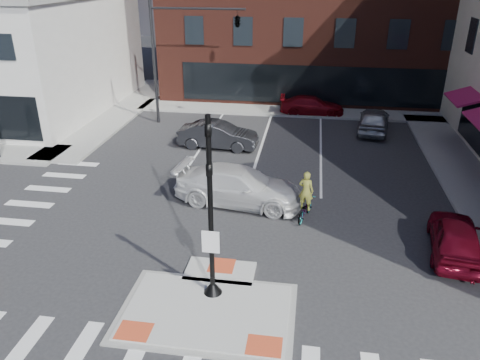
% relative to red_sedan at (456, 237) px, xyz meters
% --- Properties ---
extents(ground, '(120.00, 120.00, 0.00)m').
position_rel_red_sedan_xyz_m(ground, '(-8.33, -4.16, -0.72)').
color(ground, '#28282B').
rests_on(ground, ground).
extents(refuge_island, '(5.40, 4.65, 0.13)m').
position_rel_red_sedan_xyz_m(refuge_island, '(-8.33, -4.42, -0.67)').
color(refuge_island, gray).
rests_on(refuge_island, ground).
extents(sidewalk_nw, '(23.50, 20.50, 0.15)m').
position_rel_red_sedan_xyz_m(sidewalk_nw, '(-25.09, 11.13, -0.64)').
color(sidewalk_nw, gray).
rests_on(sidewalk_nw, ground).
extents(sidewalk_e, '(3.00, 24.00, 0.15)m').
position_rel_red_sedan_xyz_m(sidewalk_e, '(2.47, 5.84, -0.64)').
color(sidewalk_e, gray).
rests_on(sidewalk_e, ground).
extents(sidewalk_n, '(26.00, 3.00, 0.15)m').
position_rel_red_sedan_xyz_m(sidewalk_n, '(-5.33, 17.84, -0.64)').
color(sidewalk_n, gray).
rests_on(sidewalk_n, ground).
extents(building_far_left, '(10.00, 12.00, 10.00)m').
position_rel_red_sedan_xyz_m(building_far_left, '(-12.33, 47.84, 4.28)').
color(building_far_left, slate).
rests_on(building_far_left, ground).
extents(signal_pole, '(0.60, 0.60, 5.98)m').
position_rel_red_sedan_xyz_m(signal_pole, '(-8.33, -3.76, 1.64)').
color(signal_pole, black).
rests_on(signal_pole, refuge_island).
extents(mast_arm_signal, '(6.10, 2.24, 8.00)m').
position_rel_red_sedan_xyz_m(mast_arm_signal, '(-11.80, 13.84, 5.49)').
color(mast_arm_signal, black).
rests_on(mast_arm_signal, ground).
extents(red_sedan, '(2.31, 4.42, 1.43)m').
position_rel_red_sedan_xyz_m(red_sedan, '(0.00, 0.00, 0.00)').
color(red_sedan, maroon).
rests_on(red_sedan, ground).
extents(white_pickup, '(5.99, 3.05, 1.67)m').
position_rel_red_sedan_xyz_m(white_pickup, '(-8.50, 2.84, 0.12)').
color(white_pickup, silver).
rests_on(white_pickup, ground).
extents(bg_car_dark, '(4.72, 1.88, 1.53)m').
position_rel_red_sedan_xyz_m(bg_car_dark, '(-10.83, 9.68, 0.05)').
color(bg_car_dark, '#25262A').
rests_on(bg_car_dark, ground).
extents(bg_car_silver, '(2.53, 4.83, 1.57)m').
position_rel_red_sedan_xyz_m(bg_car_silver, '(-1.50, 14.09, 0.07)').
color(bg_car_silver, '#A9ACB0').
rests_on(bg_car_silver, ground).
extents(bg_car_red, '(4.59, 1.95, 1.32)m').
position_rel_red_sedan_xyz_m(bg_car_red, '(-5.50, 17.34, -0.06)').
color(bg_car_red, maroon).
rests_on(bg_car_red, ground).
extents(cyclist, '(1.04, 1.81, 2.17)m').
position_rel_red_sedan_xyz_m(cyclist, '(-5.54, 1.82, 0.01)').
color(cyclist, '#3F3F44').
rests_on(cyclist, ground).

